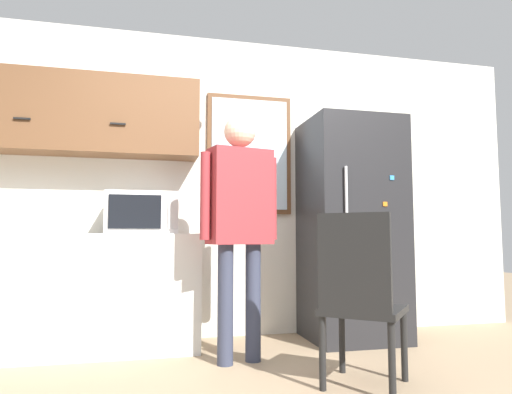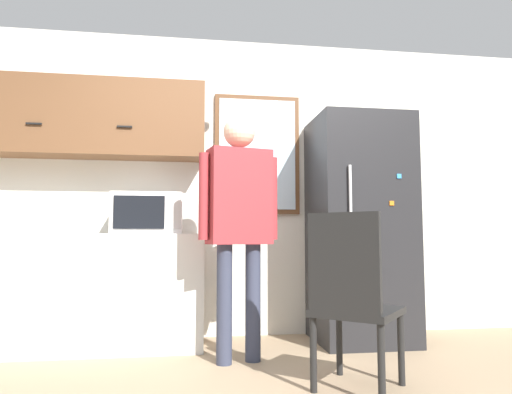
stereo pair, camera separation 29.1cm
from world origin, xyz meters
name	(u,v)px [view 1 (the left image)]	position (x,y,z in m)	size (l,w,h in m)	color
back_wall	(217,184)	(0.00, 1.86, 1.35)	(6.00, 0.06, 2.70)	silver
counter	(65,293)	(-1.20, 1.53, 0.45)	(2.00, 0.60, 0.90)	silver
upper_cabinets	(75,114)	(-1.20, 1.68, 1.87)	(2.00, 0.34, 0.65)	brown
microwave	(142,213)	(-0.65, 1.51, 1.06)	(0.55, 0.42, 0.33)	white
person	(240,209)	(0.04, 0.98, 1.08)	(0.58, 0.32, 1.75)	#33384C
refrigerator	(351,228)	(1.13, 1.47, 0.95)	(0.77, 0.75, 1.90)	#232326
chair	(359,294)	(0.61, 0.26, 0.54)	(0.64, 0.64, 1.01)	black
window	(249,154)	(0.30, 1.82, 1.63)	(0.78, 0.05, 1.10)	brown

